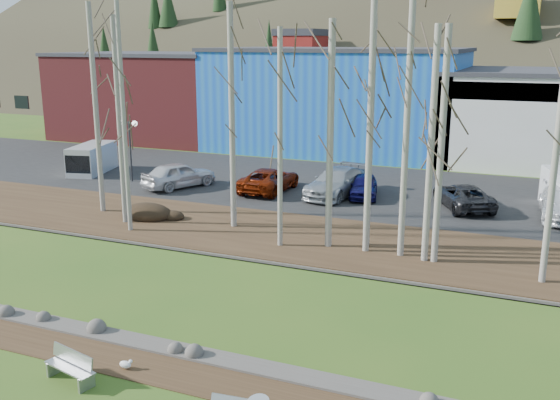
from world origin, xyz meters
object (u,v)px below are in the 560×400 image
at_px(car_2, 337,182).
at_px(van_grey, 91,159).
at_px(street_lamp, 129,133).
at_px(car_0, 179,175).
at_px(bench_intact, 71,367).
at_px(car_1, 269,180).
at_px(seagull, 126,364).
at_px(car_3, 364,186).
at_px(car_4, 463,196).

distance_m(car_2, van_grey, 17.33).
relative_size(street_lamp, car_0, 0.84).
distance_m(bench_intact, car_1, 21.78).
relative_size(seagull, street_lamp, 0.11).
height_order(bench_intact, street_lamp, street_lamp).
height_order(street_lamp, van_grey, street_lamp).
distance_m(street_lamp, car_3, 15.05).
relative_size(car_1, car_2, 0.92).
height_order(bench_intact, seagull, bench_intact).
height_order(car_4, van_grey, van_grey).
distance_m(car_0, car_3, 11.23).
bearing_deg(seagull, car_2, 69.50).
distance_m(car_0, van_grey, 7.95).
bearing_deg(van_grey, car_1, -15.06).
relative_size(bench_intact, car_3, 0.45).
bearing_deg(car_2, van_grey, -170.94).
bearing_deg(van_grey, car_4, -13.52).
bearing_deg(seagull, car_4, 50.65).
distance_m(seagull, car_1, 20.98).
bearing_deg(car_2, car_4, 8.43).
relative_size(seagull, car_0, 0.09).
distance_m(car_4, van_grey, 24.41).
xyz_separation_m(car_2, car_3, (1.52, 0.32, -0.14)).
xyz_separation_m(street_lamp, car_0, (3.72, -0.38, -2.29)).
bearing_deg(car_4, car_2, -26.90).
height_order(car_0, car_4, car_0).
relative_size(car_1, van_grey, 1.08).
xyz_separation_m(seagull, car_2, (-0.53, 20.91, 0.75)).
height_order(seagull, car_3, car_3).
distance_m(car_2, car_4, 7.08).
bearing_deg(car_4, car_3, -30.20).
xyz_separation_m(seagull, street_lamp, (-13.78, 19.59, 3.04)).
bearing_deg(street_lamp, car_4, 19.03).
xyz_separation_m(seagull, van_grey, (-17.86, 20.71, 0.91)).
bearing_deg(bench_intact, van_grey, 141.19).
height_order(bench_intact, car_3, car_3).
distance_m(seagull, car_0, 21.69).
bearing_deg(bench_intact, seagull, 58.59).
bearing_deg(bench_intact, car_0, 127.49).
bearing_deg(car_1, car_0, 14.06).
height_order(seagull, car_4, car_4).
relative_size(car_2, car_3, 1.42).
height_order(street_lamp, car_1, street_lamp).
relative_size(car_0, car_2, 0.86).
bearing_deg(seagull, van_grey, 108.81).
height_order(car_2, car_3, car_2).
relative_size(bench_intact, van_grey, 0.37).
bearing_deg(car_3, van_grey, 168.64).
bearing_deg(car_3, car_1, 174.90).
bearing_deg(bench_intact, car_2, 102.15).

